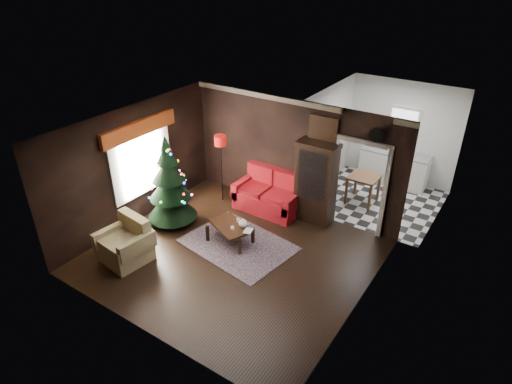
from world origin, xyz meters
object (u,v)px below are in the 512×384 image
Objects in this scene: christmas_tree at (170,183)px; wall_clock at (377,135)px; curio_cabinet at (316,184)px; loveseat at (268,192)px; floor_lamp at (222,171)px; kitchen_table at (363,189)px; armchair at (124,242)px; teapot at (243,223)px; coffee_table at (230,233)px.

wall_clock is (3.92, 2.15, 1.33)m from christmas_tree.
curio_cabinet is at bearing 35.98° from christmas_tree.
floor_lamp is (-1.26, -0.23, 0.33)m from loveseat.
loveseat is at bearing 10.45° from floor_lamp.
floor_lamp is 2.54× the size of kitchen_table.
armchair is 5.63m from wall_clock.
teapot is at bearing 53.94° from armchair.
wall_clock is at bearing 9.66° from loveseat.
coffee_table is 1.27× the size of kitchen_table.
loveseat is 5.31× the size of wall_clock.
wall_clock is at bearing 9.94° from floor_lamp.
teapot is 3.36m from wall_clock.
wall_clock reaches higher than christmas_tree.
curio_cabinet is 2.53× the size of kitchen_table.
christmas_tree reaches higher than curio_cabinet.
christmas_tree reaches higher than kitchen_table.
curio_cabinet is at bearing 10.83° from loveseat.
floor_lamp is at bearing -170.06° from wall_clock.
curio_cabinet is at bearing 59.47° from coffee_table.
floor_lamp is at bearing 140.18° from teapot.
curio_cabinet is at bearing -171.47° from wall_clock.
wall_clock reaches higher than curio_cabinet.
floor_lamp reaches higher than loveseat.
wall_clock is at bearing 8.53° from curio_cabinet.
coffee_table is at bearing 57.28° from armchair.
loveseat is 1.25m from curio_cabinet.
curio_cabinet is 1.88m from wall_clock.
loveseat is 3.04m from wall_clock.
loveseat reaches higher than kitchen_table.
floor_lamp reaches higher than armchair.
christmas_tree reaches higher than armchair.
curio_cabinet is 1.67m from kitchen_table.
kitchen_table is at bearing 45.30° from christmas_tree.
coffee_table is at bearing -138.32° from wall_clock.
christmas_tree is at bearing -151.20° from wall_clock.
christmas_tree reaches higher than teapot.
curio_cabinet is 2.45m from floor_lamp.
curio_cabinet is 4.41m from armchair.
loveseat is 2.42m from christmas_tree.
armchair is 2.49m from teapot.
coffee_table is 0.43m from teapot.
coffee_table is 2.98× the size of wall_clock.
armchair reaches higher than kitchen_table.
christmas_tree is 1.73m from armchair.
coffee_table is at bearing -159.30° from teapot.
floor_lamp is 2.02m from coffee_table.
armchair reaches higher than teapot.
teapot is at bearing -39.82° from floor_lamp.
coffee_table is at bearing -120.53° from curio_cabinet.
coffee_table is at bearing -88.39° from loveseat.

